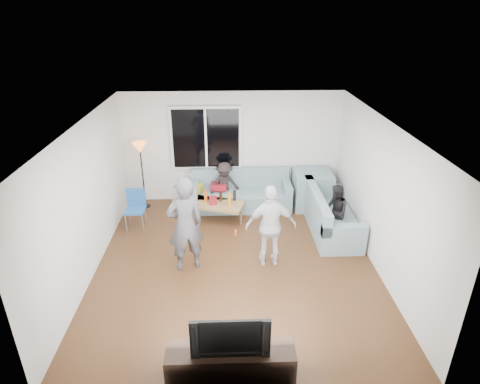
{
  "coord_description": "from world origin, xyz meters",
  "views": [
    {
      "loc": [
        -0.15,
        -6.18,
        4.27
      ],
      "look_at": [
        0.1,
        0.6,
        1.15
      ],
      "focal_mm": 30.18,
      "sensor_mm": 36.0,
      "label": 1
    }
  ],
  "objects_px": {
    "tv_console": "(231,363)",
    "television": "(230,333)",
    "sofa_right_section": "(332,212)",
    "spectator_back": "(224,185)",
    "coffee_table": "(218,211)",
    "floor_lamp": "(143,176)",
    "sofa_back_section": "(241,190)",
    "player_left": "(185,225)",
    "side_chair": "(135,211)",
    "player_right": "(271,226)",
    "spectator_right": "(335,212)"
  },
  "relations": [
    {
      "from": "sofa_right_section",
      "to": "coffee_table",
      "type": "relative_size",
      "value": 1.82
    },
    {
      "from": "player_left",
      "to": "spectator_right",
      "type": "bearing_deg",
      "value": 179.79
    },
    {
      "from": "sofa_back_section",
      "to": "player_left",
      "type": "bearing_deg",
      "value": -113.68
    },
    {
      "from": "sofa_right_section",
      "to": "tv_console",
      "type": "xyz_separation_m",
      "value": [
        -2.15,
        -3.63,
        -0.2
      ]
    },
    {
      "from": "floor_lamp",
      "to": "television",
      "type": "relative_size",
      "value": 1.63
    },
    {
      "from": "spectator_right",
      "to": "player_right",
      "type": "bearing_deg",
      "value": -63.13
    },
    {
      "from": "sofa_right_section",
      "to": "spectator_back",
      "type": "relative_size",
      "value": 1.82
    },
    {
      "from": "sofa_right_section",
      "to": "spectator_back",
      "type": "height_order",
      "value": "spectator_back"
    },
    {
      "from": "floor_lamp",
      "to": "player_right",
      "type": "distance_m",
      "value": 3.59
    },
    {
      "from": "floor_lamp",
      "to": "player_left",
      "type": "height_order",
      "value": "player_left"
    },
    {
      "from": "coffee_table",
      "to": "spectator_back",
      "type": "xyz_separation_m",
      "value": [
        0.15,
        0.64,
        0.35
      ]
    },
    {
      "from": "side_chair",
      "to": "player_right",
      "type": "xyz_separation_m",
      "value": [
        2.67,
        -1.34,
        0.34
      ]
    },
    {
      "from": "sofa_right_section",
      "to": "coffee_table",
      "type": "xyz_separation_m",
      "value": [
        -2.37,
        0.54,
        -0.22
      ]
    },
    {
      "from": "sofa_back_section",
      "to": "television",
      "type": "distance_m",
      "value": 4.79
    },
    {
      "from": "player_left",
      "to": "television",
      "type": "xyz_separation_m",
      "value": [
        0.74,
        -2.39,
        -0.15
      ]
    },
    {
      "from": "side_chair",
      "to": "tv_console",
      "type": "relative_size",
      "value": 0.54
    },
    {
      "from": "spectator_back",
      "to": "television",
      "type": "bearing_deg",
      "value": -108.12
    },
    {
      "from": "player_right",
      "to": "television",
      "type": "xyz_separation_m",
      "value": [
        -0.75,
        -2.48,
        -0.05
      ]
    },
    {
      "from": "coffee_table",
      "to": "floor_lamp",
      "type": "relative_size",
      "value": 0.71
    },
    {
      "from": "side_chair",
      "to": "player_left",
      "type": "height_order",
      "value": "player_left"
    },
    {
      "from": "player_left",
      "to": "tv_console",
      "type": "bearing_deg",
      "value": 87.81
    },
    {
      "from": "side_chair",
      "to": "sofa_right_section",
      "type": "bearing_deg",
      "value": -0.74
    },
    {
      "from": "spectator_right",
      "to": "side_chair",
      "type": "bearing_deg",
      "value": -102.32
    },
    {
      "from": "tv_console",
      "to": "television",
      "type": "xyz_separation_m",
      "value": [
        0.0,
        0.0,
        0.49
      ]
    },
    {
      "from": "floor_lamp",
      "to": "player_left",
      "type": "xyz_separation_m",
      "value": [
        1.18,
        -2.48,
        0.09
      ]
    },
    {
      "from": "player_right",
      "to": "spectator_back",
      "type": "height_order",
      "value": "player_right"
    },
    {
      "from": "floor_lamp",
      "to": "television",
      "type": "distance_m",
      "value": 5.24
    },
    {
      "from": "coffee_table",
      "to": "side_chair",
      "type": "xyz_separation_m",
      "value": [
        -1.7,
        -0.35,
        0.23
      ]
    },
    {
      "from": "sofa_back_section",
      "to": "player_right",
      "type": "bearing_deg",
      "value": -78.98
    },
    {
      "from": "sofa_back_section",
      "to": "sofa_right_section",
      "type": "xyz_separation_m",
      "value": [
        1.85,
        -1.14,
        0.0
      ]
    },
    {
      "from": "player_left",
      "to": "side_chair",
      "type": "bearing_deg",
      "value": -69.58
    },
    {
      "from": "sofa_right_section",
      "to": "spectator_right",
      "type": "relative_size",
      "value": 1.81
    },
    {
      "from": "coffee_table",
      "to": "spectator_back",
      "type": "bearing_deg",
      "value": 76.65
    },
    {
      "from": "sofa_back_section",
      "to": "spectator_back",
      "type": "xyz_separation_m",
      "value": [
        -0.37,
        0.03,
        0.13
      ]
    },
    {
      "from": "sofa_back_section",
      "to": "side_chair",
      "type": "height_order",
      "value": "side_chair"
    },
    {
      "from": "player_left",
      "to": "spectator_back",
      "type": "relative_size",
      "value": 1.58
    },
    {
      "from": "spectator_back",
      "to": "tv_console",
      "type": "height_order",
      "value": "spectator_back"
    },
    {
      "from": "side_chair",
      "to": "tv_console",
      "type": "xyz_separation_m",
      "value": [
        1.92,
        -3.81,
        -0.21
      ]
    },
    {
      "from": "player_right",
      "to": "spectator_right",
      "type": "xyz_separation_m",
      "value": [
        1.4,
        0.92,
        -0.22
      ]
    },
    {
      "from": "floor_lamp",
      "to": "television",
      "type": "bearing_deg",
      "value": -68.49
    },
    {
      "from": "floor_lamp",
      "to": "player_right",
      "type": "bearing_deg",
      "value": -41.89
    },
    {
      "from": "floor_lamp",
      "to": "spectator_back",
      "type": "bearing_deg",
      "value": -2.19
    },
    {
      "from": "player_left",
      "to": "spectator_back",
      "type": "bearing_deg",
      "value": -124.94
    },
    {
      "from": "coffee_table",
      "to": "spectator_right",
      "type": "distance_m",
      "value": 2.51
    },
    {
      "from": "spectator_back",
      "to": "tv_console",
      "type": "distance_m",
      "value": 4.81
    },
    {
      "from": "player_right",
      "to": "sofa_right_section",
      "type": "bearing_deg",
      "value": -141.47
    },
    {
      "from": "tv_console",
      "to": "sofa_right_section",
      "type": "bearing_deg",
      "value": 59.34
    },
    {
      "from": "tv_console",
      "to": "television",
      "type": "height_order",
      "value": "television"
    },
    {
      "from": "sofa_back_section",
      "to": "spectator_back",
      "type": "bearing_deg",
      "value": 175.36
    },
    {
      "from": "coffee_table",
      "to": "television",
      "type": "distance_m",
      "value": 4.2
    }
  ]
}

